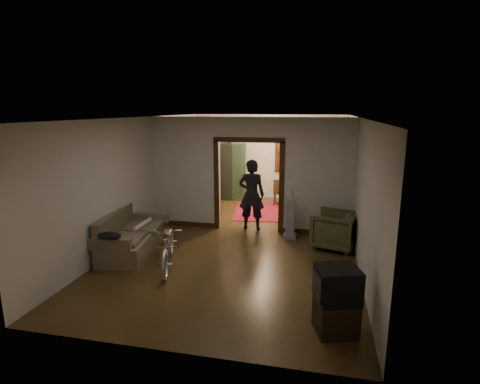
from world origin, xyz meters
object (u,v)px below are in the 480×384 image
(bicycle, at_px, (168,244))
(desk, at_px, (297,192))
(armchair, at_px, (334,230))
(locker, at_px, (230,171))
(sofa, at_px, (132,232))
(person, at_px, (252,195))

(bicycle, height_order, desk, bicycle)
(armchair, height_order, locker, locker)
(sofa, height_order, locker, locker)
(bicycle, height_order, person, person)
(bicycle, relative_size, person, 0.96)
(bicycle, distance_m, person, 2.88)
(armchair, xyz_separation_m, desk, (-1.04, 3.70, -0.01))
(locker, bearing_deg, bicycle, -82.53)
(bicycle, bearing_deg, person, 48.85)
(desk, bearing_deg, locker, 160.36)
(locker, relative_size, desk, 1.75)
(bicycle, bearing_deg, locker, 74.04)
(armchair, bearing_deg, bicycle, -45.29)
(person, bearing_deg, bicycle, 64.47)
(sofa, height_order, armchair, sofa)
(bicycle, relative_size, locker, 0.92)
(desk, bearing_deg, armchair, -86.91)
(person, bearing_deg, sofa, 41.37)
(bicycle, xyz_separation_m, person, (1.13, 2.61, 0.44))
(sofa, bearing_deg, locker, 72.05)
(person, relative_size, desk, 1.67)
(bicycle, bearing_deg, sofa, 135.24)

